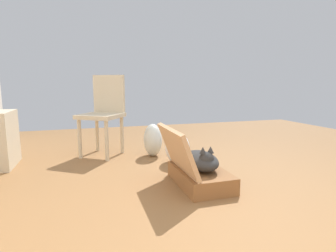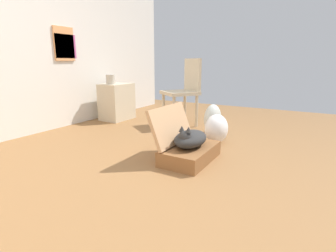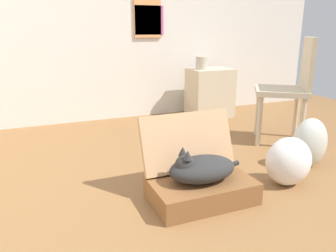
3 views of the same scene
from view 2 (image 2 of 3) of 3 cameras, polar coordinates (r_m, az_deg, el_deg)
ground_plane at (r=2.34m, az=-0.20°, el=-10.08°), size 7.68×7.68×0.00m
wall_back at (r=3.84m, az=-32.34°, el=17.03°), size 6.40×0.15×2.60m
suitcase_base at (r=2.60m, az=4.86°, el=-5.97°), size 0.65×0.40×0.14m
suitcase_lid at (r=2.62m, az=0.69°, el=0.25°), size 0.65×0.18×0.38m
cat at (r=2.54m, az=4.81°, el=-2.73°), size 0.52×0.28×0.23m
plastic_bag_white at (r=3.16m, az=10.51°, el=-0.61°), size 0.34×0.27×0.35m
plastic_bag_clear at (r=3.56m, az=9.71°, el=1.49°), size 0.29×0.22×0.40m
side_table at (r=4.49m, az=-11.10°, el=5.22°), size 0.53×0.38×0.60m
vase_tall at (r=4.35m, az=-12.45°, el=9.88°), size 0.14×0.14×0.15m
chair at (r=3.97m, az=3.60°, el=8.06°), size 0.65×0.64×1.00m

